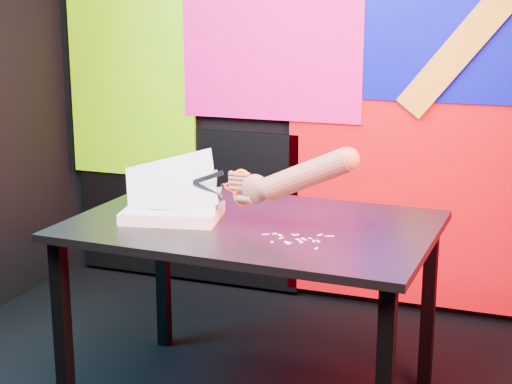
% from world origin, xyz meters
% --- Properties ---
extents(room, '(3.01, 3.01, 2.71)m').
position_xyz_m(room, '(0.00, 0.00, 1.35)').
color(room, black).
rests_on(room, ground).
extents(backdrop, '(2.88, 0.05, 2.08)m').
position_xyz_m(backdrop, '(0.06, 1.46, 0.96)').
color(backdrop, red).
rests_on(backdrop, ground).
extents(work_table, '(1.34, 0.91, 0.75)m').
position_xyz_m(work_table, '(0.09, 0.29, 0.67)').
color(work_table, black).
rests_on(work_table, ground).
extents(printout_stack, '(0.42, 0.32, 0.27)m').
position_xyz_m(printout_stack, '(-0.21, 0.23, 0.78)').
color(printout_stack, beige).
rests_on(printout_stack, work_table).
extents(scissors, '(0.24, 0.03, 0.14)m').
position_xyz_m(scissors, '(0.05, 0.26, 0.89)').
color(scissors, '#949AAA').
rests_on(scissors, printout_stack).
extents(hand_forearm, '(0.48, 0.11, 0.23)m').
position_xyz_m(hand_forearm, '(0.28, 0.24, 0.95)').
color(hand_forearm, brown).
rests_on(hand_forearm, work_table).
extents(paper_clippings, '(0.24, 0.17, 0.00)m').
position_xyz_m(paper_clippings, '(0.31, 0.15, 0.75)').
color(paper_clippings, silver).
rests_on(paper_clippings, work_table).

